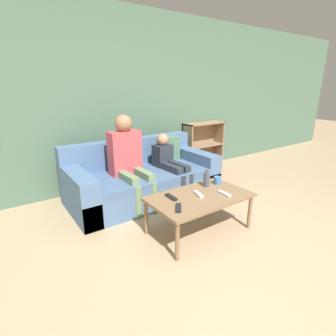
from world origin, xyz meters
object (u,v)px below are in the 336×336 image
at_px(person_adult, 128,155).
at_px(cup_near, 218,180).
at_px(bookshelf, 200,151).
at_px(bottle, 206,179).
at_px(tv_remote_3, 178,208).
at_px(tv_remote_0, 198,194).
at_px(tv_remote_1, 171,197).
at_px(coffee_table, 200,199).
at_px(couch, 143,179).
at_px(person_child, 169,162).
at_px(tv_remote_2, 224,194).

height_order(person_adult, cup_near, person_adult).
height_order(bookshelf, bottle, bookshelf).
xyz_separation_m(person_adult, tv_remote_3, (-0.08, -1.18, -0.24)).
height_order(tv_remote_0, tv_remote_3, same).
bearing_deg(tv_remote_0, bottle, 46.72).
bearing_deg(tv_remote_1, tv_remote_3, -106.88).
height_order(bookshelf, cup_near, bookshelf).
bearing_deg(coffee_table, couch, 91.77).
height_order(couch, person_child, person_child).
relative_size(coffee_table, cup_near, 12.18).
bearing_deg(couch, person_child, -22.76).
bearing_deg(person_child, tv_remote_0, -111.73).
bearing_deg(cup_near, tv_remote_1, -178.56).
xyz_separation_m(coffee_table, tv_remote_0, (-0.00, 0.02, 0.05)).
bearing_deg(person_adult, tv_remote_2, -67.60).
bearing_deg(cup_near, tv_remote_2, -121.63).
relative_size(tv_remote_0, bottle, 0.89).
bearing_deg(tv_remote_3, cup_near, 55.78).
distance_m(couch, coffee_table, 1.15).
height_order(cup_near, tv_remote_3, cup_near).
distance_m(person_adult, tv_remote_0, 1.11).
bearing_deg(tv_remote_1, tv_remote_2, -23.07).
bearing_deg(bookshelf, person_adult, -160.95).
xyz_separation_m(person_child, tv_remote_0, (-0.32, -0.98, -0.07)).
distance_m(cup_near, tv_remote_2, 0.31).
bearing_deg(coffee_table, person_adult, 105.31).
height_order(tv_remote_0, tv_remote_2, same).
xyz_separation_m(person_adult, bottle, (0.53, -0.91, -0.17)).
bearing_deg(couch, bookshelf, 19.43).
xyz_separation_m(cup_near, bottle, (-0.16, 0.02, 0.04)).
bearing_deg(cup_near, bookshelf, 54.54).
relative_size(bookshelf, person_child, 1.00).
bearing_deg(person_adult, cup_near, -54.74).
height_order(person_child, tv_remote_2, person_child).
height_order(person_adult, person_child, person_adult).
height_order(cup_near, bottle, bottle).
bearing_deg(tv_remote_1, person_child, 58.49).
height_order(couch, tv_remote_2, couch).
bearing_deg(tv_remote_3, couch, 112.60).
xyz_separation_m(tv_remote_0, tv_remote_2, (0.24, -0.14, 0.00)).
height_order(bookshelf, tv_remote_2, bookshelf).
bearing_deg(bottle, tv_remote_2, -90.55).
distance_m(bookshelf, person_adult, 1.92).
distance_m(person_child, cup_near, 0.86).
bearing_deg(couch, tv_remote_2, -78.09).
height_order(tv_remote_2, tv_remote_3, same).
height_order(bookshelf, coffee_table, bookshelf).
distance_m(coffee_table, tv_remote_2, 0.27).
bearing_deg(tv_remote_1, bookshelf, 44.02).
height_order(cup_near, tv_remote_0, cup_near).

